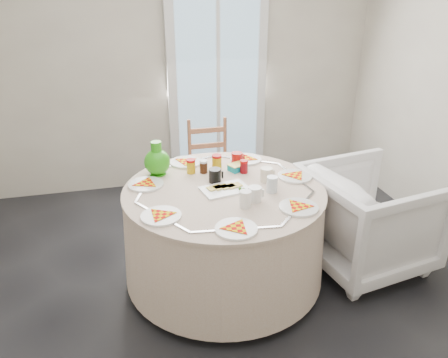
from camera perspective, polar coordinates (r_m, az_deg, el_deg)
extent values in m
plane|color=black|center=(3.12, 0.25, -15.30)|extent=(4.00, 4.00, 0.00)
cube|color=#BCB5A3|center=(4.42, -6.31, 15.32)|extent=(4.00, 0.02, 2.60)
cube|color=silver|center=(4.49, -0.88, 12.35)|extent=(1.00, 0.08, 2.10)
cylinder|color=beige|center=(3.09, 0.00, -7.17)|extent=(1.39, 1.39, 0.71)
imported|color=white|center=(3.43, 18.28, -4.85)|extent=(0.91, 0.95, 0.85)
cube|color=#0B95AA|center=(3.19, 1.75, 2.10)|extent=(0.15, 0.14, 0.05)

